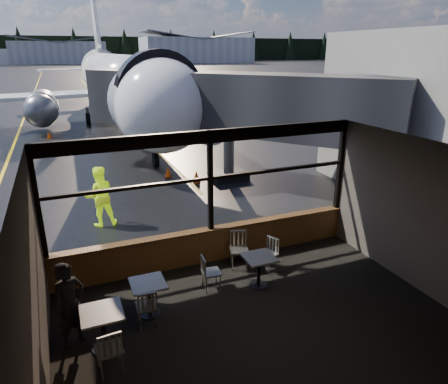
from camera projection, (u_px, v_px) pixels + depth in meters
ground_plane at (65, 70)px, 115.26m from camera, size 520.00×520.00×0.00m
carpet_floor at (263, 327)px, 8.06m from camera, size 8.00×6.00×0.01m
ceiling at (270, 160)px, 6.89m from camera, size 8.00×6.00×0.04m
wall_left at (33, 298)px, 6.04m from camera, size 0.04×6.00×3.50m
wall_right at (425, 218)px, 8.91m from camera, size 0.04×6.00×3.50m
wall_back at (383, 358)px, 4.86m from camera, size 8.00×0.04×3.50m
window_sill at (211, 245)px, 10.53m from camera, size 8.00×0.28×0.90m
window_header at (210, 136)px, 9.56m from camera, size 8.00×0.18×0.30m
mullion_left at (37, 204)px, 8.53m from camera, size 0.12×0.12×2.60m
mullion_centre at (210, 182)px, 9.94m from camera, size 0.12×0.12×2.60m
mullion_right at (340, 166)px, 11.36m from camera, size 0.12×0.12×2.60m
window_transom at (210, 178)px, 9.91m from camera, size 8.00×0.10×0.08m
airliner at (115, 45)px, 28.44m from camera, size 31.89×37.93×11.36m
jet_bridge at (246, 126)px, 15.95m from camera, size 9.16×11.19×4.88m
cafe_table_near at (259, 271)px, 9.40m from camera, size 0.70×0.70×0.77m
cafe_table_mid at (149, 298)px, 8.36m from camera, size 0.70×0.70×0.77m
cafe_table_left at (104, 330)px, 7.37m from camera, size 0.75×0.75×0.82m
chair_near_e at (268, 255)px, 10.06m from camera, size 0.63×0.63×0.87m
chair_near_w at (211, 273)px, 9.25m from camera, size 0.51×0.51×0.86m
chair_near_n at (239, 250)px, 10.19m from camera, size 0.65×0.65×0.96m
chair_mid_s at (147, 306)px, 8.02m from camera, size 0.49×0.49×0.87m
chair_left_s at (109, 349)px, 6.83m from camera, size 0.54×0.54×0.92m
passenger at (70, 305)px, 7.36m from camera, size 0.74×0.67×1.71m
ground_crew at (100, 196)px, 12.54m from camera, size 0.97×0.77×1.93m
cone_nose at (168, 172)px, 17.70m from camera, size 0.31×0.31×0.44m
cone_wing at (49, 135)px, 25.41m from camera, size 0.33×0.33×0.46m
terminal_annex at (429, 113)px, 15.44m from camera, size 5.00×7.00×6.00m
hangar_mid at (59, 51)px, 170.23m from camera, size 38.00×15.00×10.00m
hangar_right at (197, 49)px, 185.32m from camera, size 50.00×20.00×12.00m
fuel_tank_b at (6, 57)px, 161.11m from camera, size 8.00×8.00×6.00m
fuel_tank_c at (33, 57)px, 164.70m from camera, size 8.00×8.00×6.00m
treeline at (57, 49)px, 191.69m from camera, size 360.00×3.00×12.00m
cone_extra at (196, 176)px, 16.95m from camera, size 0.35×0.35×0.49m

